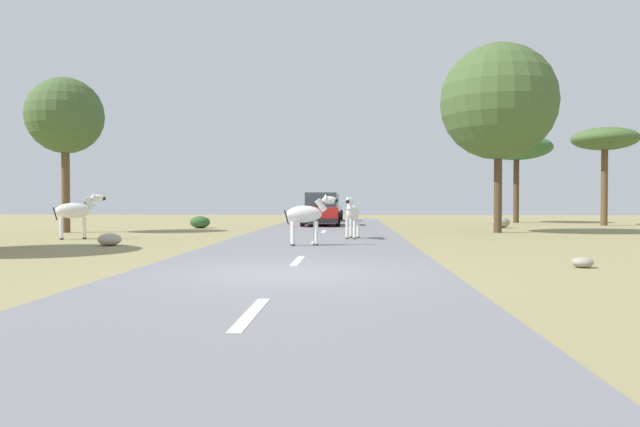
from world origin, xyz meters
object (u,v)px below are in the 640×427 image
Objects in this scene: rock_0 at (110,239)px; car_1 at (321,210)px; zebra_1 at (76,211)px; car_0 at (325,209)px; tree_2 at (516,148)px; bush_0 at (200,222)px; rock_1 at (583,262)px; zebra_0 at (352,213)px; tree_3 at (498,102)px; rock_2 at (501,222)px; tree_4 at (605,140)px; tree_0 at (65,116)px; zebra_2 at (307,215)px.

car_1 is at bearing 67.22° from rock_0.
car_0 is (8.07, 17.78, -0.14)m from zebra_1.
tree_2 is at bearing 102.51° from zebra_1.
bush_0 reaches higher than rock_1.
rock_0 is (-5.72, -13.62, -0.66)m from car_1.
car_1 is at bearing -70.25° from zebra_0.
tree_3 is (7.90, -12.81, 4.69)m from car_0.
bush_0 is 2.34× the size of rock_1.
car_0 reaches higher than rock_0.
rock_2 is (-2.72, -7.09, -4.31)m from tree_2.
zebra_0 is 12.03m from rock_2.
tree_3 reaches higher than tree_2.
tree_4 is 6.18× the size of rock_2.
tree_0 is 18.42m from tree_3.
zebra_1 reaches higher than rock_0.
tree_0 is at bearing 31.03° from car_1.
zebra_0 is at bearing 146.02° from zebra_2.
rock_1 is (12.20, -16.47, -0.19)m from bush_0.
car_0 is at bearing 137.67° from rock_2.
car_0 is 1.02× the size of car_1.
tree_2 is (19.95, 16.52, 3.60)m from zebra_1.
tree_0 is (-2.42, 4.10, 3.96)m from zebra_1.
bush_0 is 15.02m from rock_2.
car_1 is at bearing 108.51° from rock_1.
tree_3 is (7.51, 8.06, 4.59)m from zebra_2.
tree_3 is at bearing 142.63° from car_1.
rock_0 is 19.26m from rock_2.
tree_0 is (-10.58, -6.62, 4.10)m from car_1.
car_0 is 4.50× the size of bush_0.
tree_0 reaches higher than tree_4.
tree_2 is 12.79× the size of rock_1.
tree_2 is 8.73m from rock_2.
zebra_1 is at bearing 51.70° from car_1.
tree_4 is (15.15, 15.66, 3.71)m from zebra_2.
tree_2 reaches higher than zebra_1.
zebra_0 is at bearing -121.64° from tree_2.
rock_2 is at bearing -110.98° from tree_2.
zebra_2 is 1.61× the size of bush_0.
car_0 reaches higher than zebra_0.
rock_1 is (-9.16, -20.63, -4.55)m from tree_4.
zebra_1 reaches higher than rock_1.
zebra_1 is 16.57m from rock_1.
tree_2 is 12.25m from tree_3.
zebra_1 is at bearing -140.38° from tree_2.
car_0 is 15.76m from tree_3.
zebra_0 is 13.48m from tree_0.
rock_1 is at bearing 107.50° from car_1.
rock_1 is at bearing -23.25° from rock_0.
car_1 is at bearing 170.32° from zebra_2.
tree_2 reaches higher than car_1.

